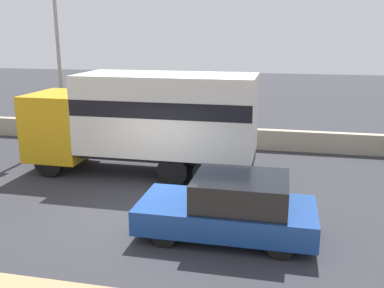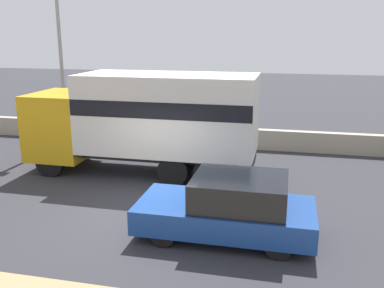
% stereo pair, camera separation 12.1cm
% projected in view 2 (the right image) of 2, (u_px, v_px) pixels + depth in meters
% --- Properties ---
extents(ground_plane, '(80.00, 80.00, 0.00)m').
position_uv_depth(ground_plane, '(141.00, 211.00, 11.05)').
color(ground_plane, '#2D2D33').
extents(stone_wall_backdrop, '(60.00, 0.35, 0.79)m').
position_uv_depth(stone_wall_backdrop, '(197.00, 136.00, 17.41)').
color(stone_wall_backdrop, '#A39984').
rests_on(stone_wall_backdrop, ground_plane).
extents(street_lamp, '(0.56, 0.28, 7.32)m').
position_uv_depth(street_lamp, '(60.00, 39.00, 16.94)').
color(street_lamp, gray).
rests_on(street_lamp, ground_plane).
extents(box_truck, '(7.33, 2.38, 3.23)m').
position_uv_depth(box_truck, '(148.00, 117.00, 13.60)').
color(box_truck, gold).
rests_on(box_truck, ground_plane).
extents(car_hatchback, '(3.94, 1.86, 1.41)m').
position_uv_depth(car_hatchback, '(230.00, 207.00, 9.54)').
color(car_hatchback, navy).
rests_on(car_hatchback, ground_plane).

